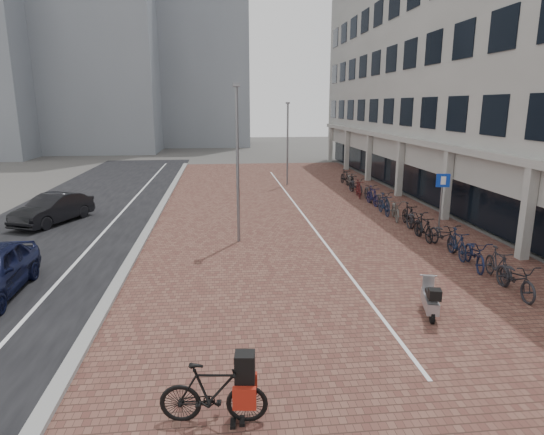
{
  "coord_description": "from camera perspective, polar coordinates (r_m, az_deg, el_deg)",
  "views": [
    {
      "loc": [
        -1.85,
        -10.91,
        5.41
      ],
      "look_at": [
        0.0,
        6.0,
        1.3
      ],
      "focal_mm": 30.91,
      "sensor_mm": 36.0,
      "label": 1
    }
  ],
  "objects": [
    {
      "name": "shoes",
      "position": [
        8.85,
        -4.2,
        -23.81
      ],
      "size": [
        0.34,
        0.29,
        0.08
      ],
      "primitive_type": null,
      "rotation": [
        0.0,
        0.0,
        -0.07
      ],
      "color": "black",
      "rests_on": "ground"
    },
    {
      "name": "office_building",
      "position": [
        30.87,
        23.71,
        18.13
      ],
      "size": [
        8.4,
        40.0,
        15.0
      ],
      "color": "#AAAAA4",
      "rests_on": "ground"
    },
    {
      "name": "parking_line",
      "position": [
        23.88,
        3.68,
        0.54
      ],
      "size": [
        0.1,
        30.0,
        0.0
      ],
      "primitive_type": "cube",
      "color": "white",
      "rests_on": "plaza_brick"
    },
    {
      "name": "curb",
      "position": [
        23.75,
        -13.95,
        0.18
      ],
      "size": [
        0.35,
        42.0,
        0.14
      ],
      "primitive_type": "cube",
      "color": "gray",
      "rests_on": "ground"
    },
    {
      "name": "street_asphalt",
      "position": [
        24.6,
        -22.97,
        -0.21
      ],
      "size": [
        8.0,
        50.0,
        0.03
      ],
      "primitive_type": "cube",
      "color": "black",
      "rests_on": "ground"
    },
    {
      "name": "bike_row",
      "position": [
        23.65,
        14.66,
        1.2
      ],
      "size": [
        1.31,
        21.44,
        1.05
      ],
      "color": "black",
      "rests_on": "ground"
    },
    {
      "name": "ground",
      "position": [
        12.32,
        3.12,
        -12.48
      ],
      "size": [
        140.0,
        140.0,
        0.0
      ],
      "primitive_type": "plane",
      "color": "#474442",
      "rests_on": "ground"
    },
    {
      "name": "scooter_front",
      "position": [
        13.07,
        18.71,
        -9.32
      ],
      "size": [
        0.81,
        1.47,
        0.96
      ],
      "primitive_type": null,
      "rotation": [
        0.0,
        0.0,
        -0.28
      ],
      "color": "#9C9CA0",
      "rests_on": "ground"
    },
    {
      "name": "lamp_far",
      "position": [
        32.07,
        1.9,
        8.83
      ],
      "size": [
        0.12,
        0.12,
        5.52
      ],
      "primitive_type": "cylinder",
      "color": "gray",
      "rests_on": "ground"
    },
    {
      "name": "car_dark",
      "position": [
        24.05,
        -25.14,
        0.95
      ],
      "size": [
        2.98,
        4.39,
        1.37
      ],
      "primitive_type": "imported",
      "rotation": [
        0.0,
        0.0,
        -0.41
      ],
      "color": "black",
      "rests_on": "ground"
    },
    {
      "name": "parking_sign",
      "position": [
        20.59,
        19.97,
        2.7
      ],
      "size": [
        0.55,
        0.14,
        2.66
      ],
      "rotation": [
        0.0,
        0.0,
        -0.18
      ],
      "color": "slate",
      "rests_on": "ground"
    },
    {
      "name": "bg_towers",
      "position": [
        61.73,
        -19.16,
        20.84
      ],
      "size": [
        33.0,
        23.0,
        32.0
      ],
      "color": "gray",
      "rests_on": "ground"
    },
    {
      "name": "lane_line",
      "position": [
        24.09,
        -18.42,
        -0.05
      ],
      "size": [
        0.12,
        44.0,
        0.0
      ],
      "primitive_type": "cube",
      "color": "white",
      "rests_on": "street_asphalt"
    },
    {
      "name": "lamp_near",
      "position": [
        18.39,
        -4.21,
        6.23
      ],
      "size": [
        0.12,
        0.12,
        6.14
      ],
      "primitive_type": "cylinder",
      "color": "slate",
      "rests_on": "ground"
    },
    {
      "name": "hero_bike",
      "position": [
        8.66,
        -7.15,
        -20.35
      ],
      "size": [
        1.94,
        0.75,
        1.33
      ],
      "rotation": [
        0.0,
        0.0,
        1.45
      ],
      "color": "black",
      "rests_on": "ground"
    },
    {
      "name": "plaza_brick",
      "position": [
        23.85,
        3.21,
        0.47
      ],
      "size": [
        14.5,
        42.0,
        0.04
      ],
      "primitive_type": "cube",
      "color": "brown",
      "rests_on": "ground"
    }
  ]
}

